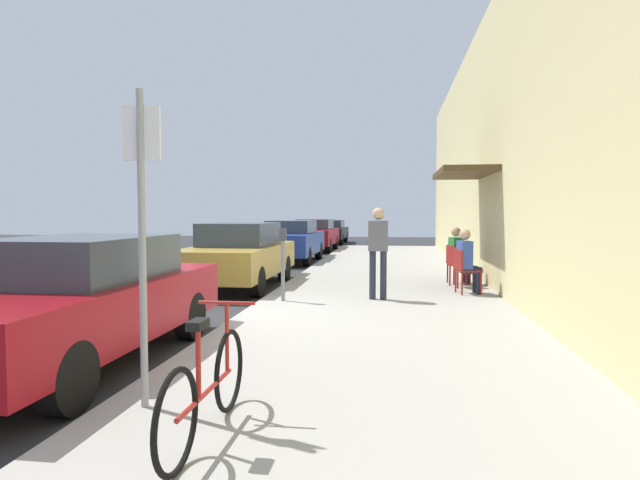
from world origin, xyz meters
name	(u,v)px	position (x,y,z in m)	size (l,w,h in m)	color
ground_plane	(236,323)	(0.00, 0.00, 0.00)	(60.00, 60.00, 0.00)	#2D2D30
sidewalk_slab	(383,301)	(2.25, 2.00, 0.06)	(4.50, 32.00, 0.12)	#9E9B93
building_facade	(518,133)	(4.65, 2.01, 3.16)	(1.40, 32.00, 6.32)	beige
parked_car_0	(78,299)	(-1.10, -2.45, 0.75)	(1.80, 4.40, 1.45)	maroon
parked_car_1	(239,254)	(-1.10, 3.85, 0.76)	(1.80, 4.40, 1.49)	#A58433
parked_car_2	(291,240)	(-1.10, 10.15, 0.76)	(1.80, 4.40, 1.46)	navy
parked_car_3	(315,234)	(-1.10, 15.84, 0.75)	(1.80, 4.40, 1.44)	maroon
parked_car_4	(330,231)	(-1.10, 21.58, 0.70)	(1.80, 4.40, 1.33)	black
parking_meter	(283,259)	(0.45, 1.43, 0.89)	(0.12, 0.10, 1.32)	slate
street_sign	(142,223)	(0.40, -3.87, 1.64)	(0.32, 0.06, 2.60)	gray
bicycle_0	(207,388)	(1.12, -4.38, 0.48)	(0.46, 1.71, 0.90)	black
cafe_chair_0	(464,268)	(3.85, 2.75, 0.62)	(0.52, 0.52, 0.87)	maroon
seated_patron_0	(467,259)	(3.90, 2.77, 0.82)	(0.48, 0.43, 1.29)	#232838
cafe_chair_1	(459,264)	(3.85, 3.69, 0.62)	(0.56, 0.56, 0.87)	maroon
cafe_chair_2	(455,261)	(3.85, 4.26, 0.62)	(0.54, 0.54, 0.87)	maroon
seated_patron_2	(458,253)	(3.91, 4.28, 0.82)	(0.50, 0.45, 1.29)	#232838
pedestrian_standing	(378,246)	(2.16, 1.82, 1.12)	(0.36, 0.22, 1.70)	#232838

